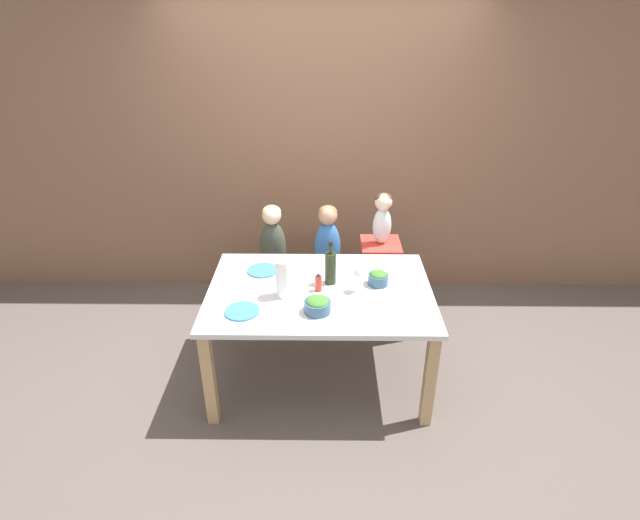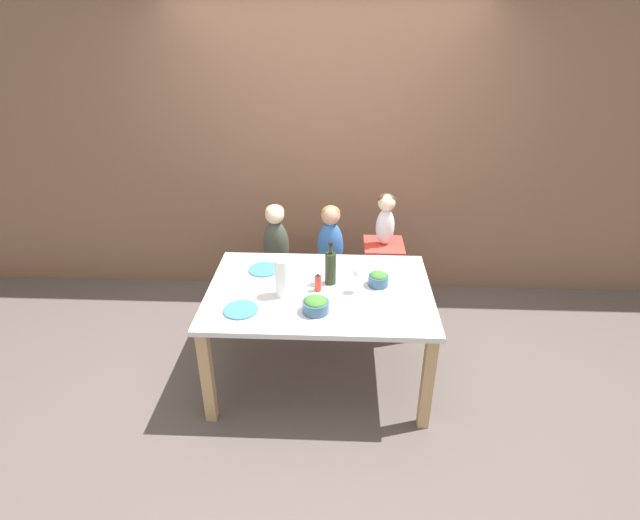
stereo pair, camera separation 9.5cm
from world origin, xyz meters
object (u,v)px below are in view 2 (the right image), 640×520
at_px(wine_bottle, 331,267).
at_px(person_child_center, 330,237).
at_px(salad_bowl_large, 316,305).
at_px(dinner_plate_front_left, 241,310).
at_px(person_baby_right, 386,215).
at_px(paper_towel_roll, 283,278).
at_px(chair_right_highchair, 383,261).
at_px(chair_far_center, 330,278).
at_px(dinner_plate_back_left, 264,269).
at_px(person_child_left, 276,236).
at_px(wine_glass_near, 358,275).
at_px(salad_bowl_small, 378,279).
at_px(chair_far_left, 278,276).

bearing_deg(wine_bottle, person_child_center, 91.39).
bearing_deg(salad_bowl_large, dinner_plate_front_left, -178.84).
distance_m(person_baby_right, paper_towel_roll, 1.13).
relative_size(chair_right_highchair, wine_bottle, 2.26).
distance_m(chair_far_center, dinner_plate_back_left, 0.80).
height_order(person_child_left, wine_glass_near, person_child_left).
xyz_separation_m(wine_glass_near, salad_bowl_small, (0.14, 0.09, -0.08)).
xyz_separation_m(wine_bottle, salad_bowl_small, (0.32, -0.02, -0.07)).
distance_m(chair_far_left, person_baby_right, 1.05).
distance_m(paper_towel_roll, wine_glass_near, 0.49).
bearing_deg(chair_far_center, chair_far_left, 180.00).
bearing_deg(chair_far_center, dinner_plate_front_left, -116.43).
xyz_separation_m(chair_right_highchair, person_baby_right, (0.00, 0.00, 0.41)).
bearing_deg(dinner_plate_front_left, person_baby_right, 48.00).
height_order(chair_far_center, person_child_center, person_child_center).
relative_size(chair_far_center, dinner_plate_back_left, 2.03).
bearing_deg(dinner_plate_back_left, salad_bowl_large, -52.33).
xyz_separation_m(person_child_left, wine_glass_near, (0.64, -0.81, 0.12)).
relative_size(person_baby_right, wine_bottle, 1.39).
height_order(paper_towel_roll, salad_bowl_large, paper_towel_roll).
xyz_separation_m(chair_far_center, person_baby_right, (0.43, 0.00, 0.57)).
bearing_deg(dinner_plate_front_left, dinner_plate_back_left, 82.47).
bearing_deg(person_child_center, chair_right_highchair, -0.14).
height_order(chair_right_highchair, salad_bowl_large, salad_bowl_large).
bearing_deg(person_baby_right, dinner_plate_front_left, -132.00).
xyz_separation_m(person_child_center, paper_towel_roll, (-0.29, -0.87, 0.12)).
bearing_deg(chair_far_left, person_child_center, 0.14).
distance_m(person_baby_right, salad_bowl_small, 0.75).
relative_size(wine_glass_near, dinner_plate_back_left, 0.84).
relative_size(paper_towel_roll, wine_glass_near, 1.43).
xyz_separation_m(person_baby_right, salad_bowl_small, (-0.09, -0.72, -0.16)).
xyz_separation_m(person_baby_right, salad_bowl_large, (-0.50, -1.06, -0.16)).
xyz_separation_m(chair_right_highchair, dinner_plate_back_left, (-0.89, -0.55, 0.20)).
distance_m(salad_bowl_small, dinner_plate_back_left, 0.82).
xyz_separation_m(person_child_left, dinner_plate_back_left, (-0.02, -0.55, -0.01)).
height_order(chair_far_center, person_child_left, person_child_left).
bearing_deg(chair_right_highchair, wine_glass_near, -106.03).
bearing_deg(chair_right_highchair, paper_towel_roll, -129.50).
bearing_deg(person_baby_right, chair_right_highchair, -90.00).
distance_m(chair_far_center, wine_glass_near, 0.97).
relative_size(person_child_center, person_baby_right, 1.34).
relative_size(chair_right_highchair, person_child_left, 1.22).
bearing_deg(salad_bowl_small, wine_glass_near, -146.63).
bearing_deg(salad_bowl_small, paper_towel_roll, -166.37).
bearing_deg(paper_towel_roll, wine_glass_near, 6.95).
xyz_separation_m(chair_far_left, person_child_center, (0.44, 0.00, 0.37)).
height_order(wine_glass_near, dinner_plate_front_left, wine_glass_near).
bearing_deg(person_baby_right, paper_towel_roll, -129.45).
height_order(salad_bowl_small, dinner_plate_back_left, salad_bowl_small).
height_order(chair_right_highchair, dinner_plate_front_left, dinner_plate_front_left).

